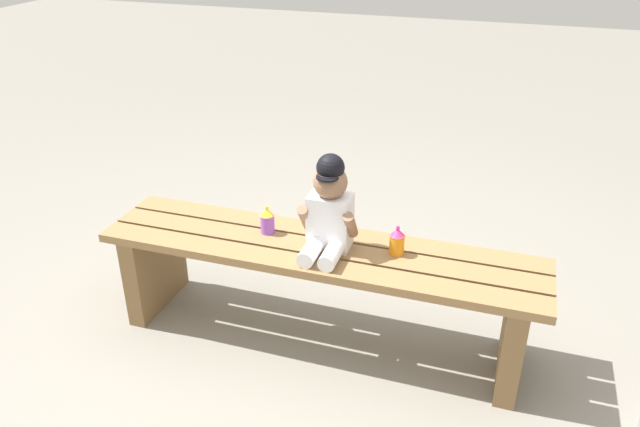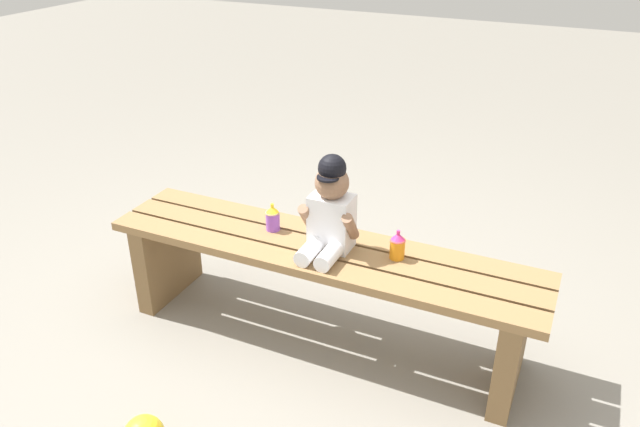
# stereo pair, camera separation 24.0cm
# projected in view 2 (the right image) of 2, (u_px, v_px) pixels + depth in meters

# --- Properties ---
(ground_plane) EXTENTS (16.00, 16.00, 0.00)m
(ground_plane) POSITION_uv_depth(u_px,v_px,m) (321.00, 335.00, 2.74)
(ground_plane) COLOR gray
(park_bench) EXTENTS (1.85, 0.40, 0.46)m
(park_bench) POSITION_uv_depth(u_px,v_px,m) (321.00, 275.00, 2.59)
(park_bench) COLOR olive
(park_bench) RESTS_ON ground_plane
(child_figure) EXTENTS (0.23, 0.27, 0.40)m
(child_figure) POSITION_uv_depth(u_px,v_px,m) (330.00, 210.00, 2.43)
(child_figure) COLOR white
(child_figure) RESTS_ON park_bench
(sippy_cup_left) EXTENTS (0.06, 0.06, 0.12)m
(sippy_cup_left) POSITION_uv_depth(u_px,v_px,m) (273.00, 218.00, 2.63)
(sippy_cup_left) COLOR #8C4CCC
(sippy_cup_left) RESTS_ON park_bench
(sippy_cup_right) EXTENTS (0.06, 0.06, 0.12)m
(sippy_cup_right) POSITION_uv_depth(u_px,v_px,m) (398.00, 245.00, 2.42)
(sippy_cup_right) COLOR orange
(sippy_cup_right) RESTS_ON park_bench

